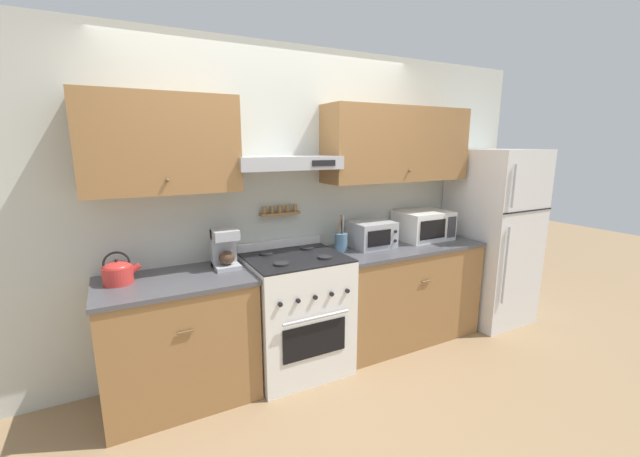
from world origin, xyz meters
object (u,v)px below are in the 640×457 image
object	(u,v)px
coffee_maker	(225,248)
tea_kettle	(118,272)
toaster_oven	(372,234)
microwave	(423,225)
utensil_crock	(341,242)
stove_range	(296,313)
refrigerator	(491,236)

from	to	relation	value
coffee_maker	tea_kettle	bearing A→B (deg)	-178.06
coffee_maker	toaster_oven	world-z (taller)	coffee_maker
microwave	toaster_oven	distance (m)	0.61
utensil_crock	toaster_oven	distance (m)	0.32
tea_kettle	stove_range	bearing A→B (deg)	-4.80
stove_range	toaster_oven	world-z (taller)	toaster_oven
stove_range	refrigerator	xyz separation A→B (m)	(2.17, -0.04, 0.40)
stove_range	tea_kettle	xyz separation A→B (m)	(-1.21, 0.10, 0.50)
stove_range	refrigerator	distance (m)	2.21
refrigerator	utensil_crock	distance (m)	1.71
tea_kettle	microwave	distance (m)	2.61
tea_kettle	toaster_oven	bearing A→B (deg)	-0.05
stove_range	toaster_oven	distance (m)	0.96
microwave	stove_range	bearing A→B (deg)	-175.09
stove_range	tea_kettle	distance (m)	1.32
coffee_maker	utensil_crock	bearing A→B (deg)	-1.40
stove_range	toaster_oven	size ratio (longest dim) A/B	2.77
refrigerator	toaster_oven	world-z (taller)	refrigerator
refrigerator	utensil_crock	size ratio (longest dim) A/B	5.60
coffee_maker	microwave	bearing A→B (deg)	-0.18
tea_kettle	utensil_crock	distance (m)	1.68
stove_range	utensil_crock	xyz separation A→B (m)	(0.47, 0.10, 0.51)
tea_kettle	microwave	world-z (taller)	microwave
refrigerator	toaster_oven	distance (m)	1.40
refrigerator	coffee_maker	size ratio (longest dim) A/B	6.06
stove_range	coffee_maker	size ratio (longest dim) A/B	3.49
coffee_maker	stove_range	bearing A→B (deg)	-13.92
microwave	tea_kettle	bearing A→B (deg)	-179.61
refrigerator	toaster_oven	bearing A→B (deg)	174.18
tea_kettle	toaster_oven	world-z (taller)	toaster_oven
refrigerator	toaster_oven	size ratio (longest dim) A/B	4.80
coffee_maker	microwave	size ratio (longest dim) A/B	0.59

